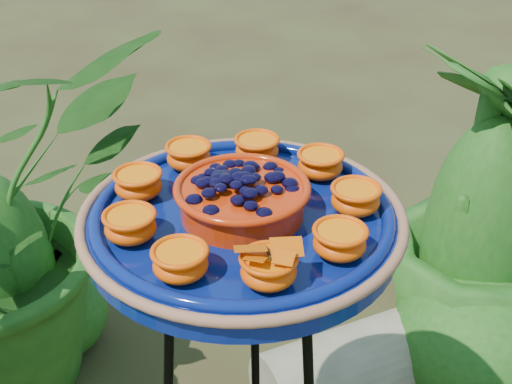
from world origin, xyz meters
TOP-DOWN VIEW (x-y plane):
  - feeder_dish at (-0.09, -0.13)m, footprint 0.49×0.49m
  - driftwood_log at (0.29, 0.35)m, footprint 0.70×0.45m
  - shrub_back_right at (0.53, 0.50)m, footprint 0.61×0.61m

SIDE VIEW (x-z plane):
  - driftwood_log at x=0.29m, z-range 0.00..0.22m
  - shrub_back_right at x=0.53m, z-range 0.00..0.85m
  - feeder_dish at x=-0.09m, z-range 0.81..0.91m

